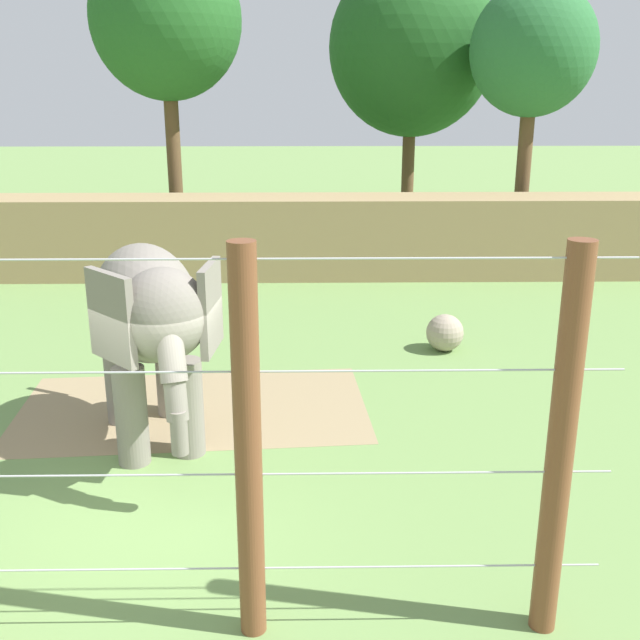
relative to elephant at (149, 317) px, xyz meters
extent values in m
plane|color=#6B8E4C|center=(0.09, -1.80, -2.03)|extent=(120.00, 120.00, 0.00)
cube|color=#937F5B|center=(0.34, 1.33, -2.03)|extent=(6.02, 3.59, 0.01)
cube|color=#997F56|center=(0.09, 10.56, -0.91)|extent=(36.00, 1.80, 2.24)
cylinder|color=gray|center=(0.52, -0.27, -1.30)|extent=(0.46, 0.46, 1.46)
cylinder|color=gray|center=(-0.23, -0.54, -1.30)|extent=(0.46, 0.46, 1.46)
cylinder|color=gray|center=(0.02, 1.14, -1.30)|extent=(0.46, 0.46, 1.46)
cylinder|color=gray|center=(-0.74, 0.87, -1.30)|extent=(0.46, 0.46, 1.46)
ellipsoid|color=gray|center=(-0.11, 0.30, 0.14)|extent=(2.30, 3.05, 1.67)
ellipsoid|color=gray|center=(0.47, -1.30, 0.43)|extent=(1.43, 1.36, 1.21)
cube|color=gray|center=(1.02, -0.99, 0.43)|extent=(0.19, 0.95, 1.15)
cube|color=gray|center=(-0.16, -1.42, 0.43)|extent=(0.74, 0.74, 1.15)
cylinder|color=gray|center=(0.62, -1.73, 0.00)|extent=(0.49, 0.59, 0.65)
cylinder|color=gray|center=(0.66, -1.84, -0.46)|extent=(0.38, 0.44, 0.61)
cylinder|color=gray|center=(0.69, -1.92, -0.89)|extent=(0.27, 0.27, 0.58)
cylinder|color=gray|center=(-0.62, 1.73, 0.04)|extent=(0.21, 0.33, 0.84)
sphere|color=gray|center=(5.08, 4.13, -1.65)|extent=(0.76, 0.76, 0.76)
cylinder|color=brown|center=(1.72, -4.04, -0.06)|extent=(0.26, 0.26, 3.96)
cylinder|color=brown|center=(4.63, -4.04, -0.06)|extent=(0.26, 0.26, 3.96)
cylinder|color=#B7B7BC|center=(0.09, -4.04, -1.32)|extent=(10.07, 0.02, 0.02)
cylinder|color=#B7B7BC|center=(0.09, -4.04, -0.29)|extent=(10.07, 0.02, 0.02)
cylinder|color=#B7B7BC|center=(0.09, -4.04, 0.73)|extent=(10.07, 0.02, 0.02)
cylinder|color=#B7B7BC|center=(0.09, -4.04, 1.76)|extent=(10.07, 0.02, 0.02)
cylinder|color=brown|center=(5.88, 16.69, -0.02)|extent=(0.44, 0.44, 4.04)
ellipsoid|color=#1E511E|center=(5.88, 16.69, 4.42)|extent=(5.68, 5.68, 5.97)
cylinder|color=brown|center=(8.93, 12.86, 0.29)|extent=(0.44, 0.44, 4.65)
ellipsoid|color=#286633|center=(8.93, 12.86, 4.19)|extent=(3.69, 3.69, 3.88)
cylinder|color=brown|center=(-1.89, 13.50, 0.56)|extent=(0.44, 0.44, 5.19)
ellipsoid|color=#235B23|center=(-1.89, 13.50, 5.06)|extent=(4.48, 4.48, 4.70)
camera|label=1|loc=(2.29, -10.23, 3.17)|focal=41.74mm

